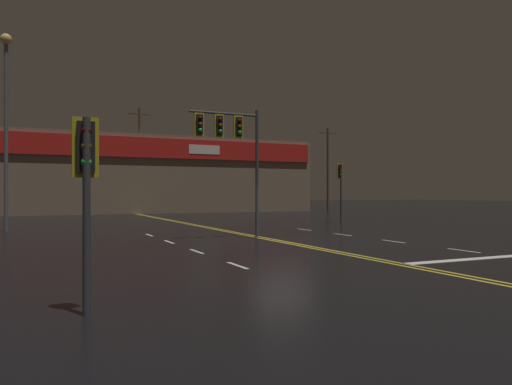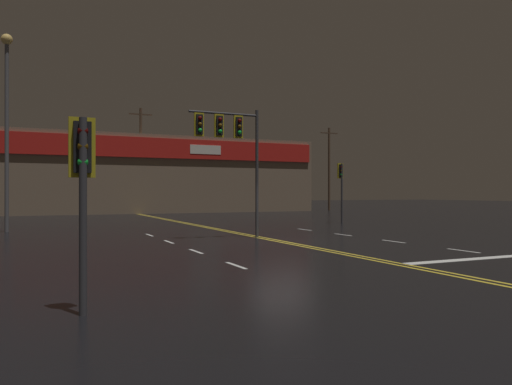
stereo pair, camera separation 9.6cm
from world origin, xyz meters
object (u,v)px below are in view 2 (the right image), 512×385
at_px(traffic_signal_corner_southwest, 82,169).
at_px(streetlight_median_approach, 7,107).
at_px(traffic_signal_median, 229,137).
at_px(traffic_signal_corner_northeast, 341,179).

relative_size(traffic_signal_corner_southwest, streetlight_median_approach, 0.32).
xyz_separation_m(traffic_signal_median, streetlight_median_approach, (-8.90, 8.19, 1.96)).
distance_m(traffic_signal_median, traffic_signal_corner_southwest, 13.64).
xyz_separation_m(traffic_signal_median, traffic_signal_corner_southwest, (-7.05, -11.49, -2.05)).
bearing_deg(traffic_signal_corner_northeast, traffic_signal_corner_southwest, -133.33).
xyz_separation_m(traffic_signal_corner_southwest, traffic_signal_corner_northeast, (17.86, 18.94, 0.53)).
xyz_separation_m(traffic_signal_corner_southwest, streetlight_median_approach, (-1.85, 19.68, 4.01)).
xyz_separation_m(traffic_signal_median, traffic_signal_corner_northeast, (10.82, 7.44, -1.52)).
bearing_deg(traffic_signal_median, streetlight_median_approach, 137.38).
bearing_deg(traffic_signal_corner_southwest, traffic_signal_median, 58.49).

